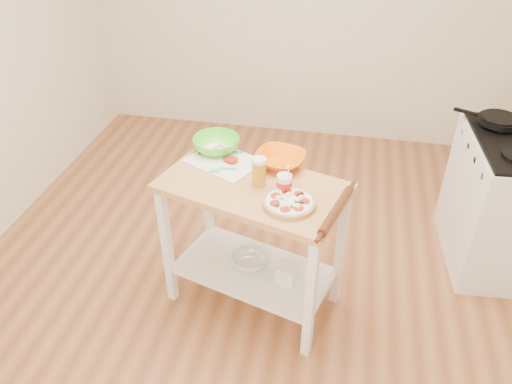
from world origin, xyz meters
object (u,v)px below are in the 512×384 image
Objects in this scene: rolling_pin at (336,211)px; knife at (215,152)px; spatula at (222,170)px; beer_pint at (259,172)px; pizza at (289,202)px; skillet at (498,120)px; green_bowl at (216,144)px; shelf_bin at (288,273)px; yogurt_tub at (284,183)px; prep_island at (253,221)px; shelf_glass_bowl at (250,260)px; orange_bowl at (280,160)px; cutting_board at (224,161)px.

knife is at bearing 149.28° from rolling_pin.
spatula is 0.26m from beer_pint.
skillet is at bearing 41.94° from pizza.
beer_pint reaches higher than green_bowl.
knife reaches higher than shelf_bin.
green_bowl is 0.45m from beer_pint.
yogurt_tub is (0.15, -0.04, -0.03)m from beer_pint.
prep_island is 4.05× the size of pizza.
skillet reaches higher than prep_island.
shelf_glass_bowl is (0.26, -0.23, -0.62)m from knife.
orange_bowl is (0.31, 0.14, 0.02)m from spatula.
skillet is 0.98× the size of rolling_pin.
knife is 0.64× the size of rolling_pin.
beer_pint is at bearing -49.21° from knife.
skillet is at bearing 33.29° from prep_island.
skillet reaches higher than orange_bowl.
knife reaches higher than shelf_glass_bowl.
shelf_glass_bowl is (-0.21, 0.06, -0.65)m from yogurt_tub.
prep_island is 0.40m from cutting_board.
pizza is 0.70m from green_bowl.
yogurt_tub is at bearing -42.69° from knife.
shelf_glass_bowl is at bearing -123.54° from skillet.
orange_bowl is at bearing 31.46° from cutting_board.
yogurt_tub reaches higher than shelf_glass_bowl.
green_bowl reaches higher than spatula.
pizza is at bearing 171.92° from rolling_pin.
orange_bowl is at bearing 130.58° from rolling_pin.
green_bowl is (-0.00, 0.05, 0.03)m from knife.
shelf_bin is at bearing -18.58° from beer_pint.
pizza reaches higher than spatula.
pizza is 0.56m from cutting_board.
skillet is 1.85m from shelf_glass_bowl.
orange_bowl is (-1.32, -0.71, -0.04)m from skillet.
shelf_bin is (0.44, -0.26, -0.59)m from cutting_board.
prep_island is at bearing -160.86° from beer_pint.
rolling_pin is at bearing -41.11° from knife.
knife is at bearing -84.73° from green_bowl.
orange_bowl reaches higher than shelf_glass_bowl.
beer_pint is 0.72× the size of shelf_glass_bowl.
green_bowl is 0.59m from yogurt_tub.
orange_bowl is 0.27m from yogurt_tub.
skillet reaches higher than cutting_board.
knife is at bearing 147.70° from yogurt_tub.
pizza is 1.00× the size of green_bowl.
spatula is at bearing 155.76° from prep_island.
rolling_pin is at bearing -3.59° from cutting_board.
shelf_glass_bowl is at bearing 160.64° from shelf_bin.
rolling_pin is at bearing -28.91° from spatula.
prep_island is 7.70× the size of spatula.
shelf_glass_bowl is at bearing -24.90° from spatula.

